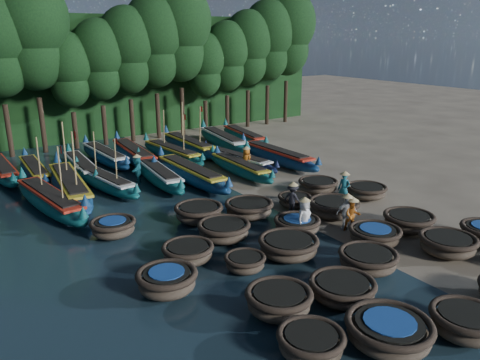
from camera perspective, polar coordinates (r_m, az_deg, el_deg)
ground at (r=22.93m, az=5.63°, el=-4.32°), size 120.00×120.00×0.00m
foliage_wall at (r=42.29m, az=-15.21°, el=12.08°), size 40.00×3.00×10.00m
coracle_0 at (r=13.58m, az=8.63°, el=-19.02°), size 2.08×2.08×0.73m
coracle_1 at (r=14.39m, az=17.68°, el=-17.15°), size 2.62×2.62×0.81m
coracle_2 at (r=15.55m, az=25.76°, el=-15.35°), size 2.41×2.41×0.83m
coracle_5 at (r=15.12m, az=4.76°, el=-14.46°), size 2.52×2.52×0.83m
coracle_6 at (r=16.13m, az=12.37°, el=-12.86°), size 2.56×2.56×0.74m
coracle_7 at (r=18.20m, az=15.34°, el=-9.36°), size 2.46×2.46×0.77m
coracle_8 at (r=20.51m, az=24.00°, el=-7.13°), size 2.35×2.35×0.80m
coracle_10 at (r=16.29m, az=-8.90°, el=-12.03°), size 2.45×2.45×0.85m
coracle_11 at (r=17.57m, az=0.62°, el=-9.98°), size 1.60×1.60×0.63m
coracle_12 at (r=18.67m, az=5.94°, el=-8.03°), size 2.41×2.41×0.81m
coracle_13 at (r=20.45m, az=16.12°, el=-6.43°), size 2.62×2.62×0.73m
coracle_14 at (r=22.23m, az=19.88°, el=-4.75°), size 2.43×2.43×0.82m
coracle_15 at (r=18.28m, az=-6.36°, el=-8.75°), size 2.36×2.36×0.73m
coracle_16 at (r=20.00m, az=-1.98°, el=-6.13°), size 2.71×2.71×0.82m
coracle_17 at (r=20.81m, az=6.97°, el=-5.43°), size 2.18×2.18×0.73m
coracle_18 at (r=22.94m, az=11.38°, el=-3.28°), size 2.98×2.98×0.85m
coracle_19 at (r=25.96m, az=15.15°, el=-1.29°), size 2.69×2.69×0.72m
coracle_20 at (r=21.07m, az=-15.20°, el=-5.56°), size 1.99×1.99×0.77m
coracle_21 at (r=21.97m, az=-5.06°, el=-3.97°), size 2.30×2.30×0.82m
coracle_22 at (r=22.38m, az=1.10°, el=-3.49°), size 2.68×2.68×0.83m
coracle_23 at (r=23.91m, az=6.66°, el=-2.47°), size 2.04×2.04×0.66m
coracle_24 at (r=26.34m, az=9.49°, el=-0.62°), size 2.52×2.52×0.73m
long_boat_1 at (r=25.02m, az=-22.15°, el=-2.32°), size 2.56×8.34×3.57m
long_boat_2 at (r=26.72m, az=-20.01°, el=-0.74°), size 2.45×9.18×3.92m
long_boat_3 at (r=27.49m, az=-16.20°, el=-0.14°), size 2.39×7.43×3.19m
long_boat_4 at (r=28.02m, az=-9.99°, el=0.70°), size 2.14×7.97×1.41m
long_boat_5 at (r=27.77m, az=-5.99°, el=0.80°), size 1.61×8.60×1.51m
long_boat_6 at (r=29.20m, az=-0.05°, el=1.55°), size 1.54×7.35×1.29m
long_boat_7 at (r=30.88m, az=-0.19°, el=2.43°), size 2.28×7.29×1.29m
long_boat_8 at (r=31.80m, az=4.52°, el=2.96°), size 1.52×8.53×1.50m
long_boat_9 at (r=32.03m, az=-27.01°, el=1.10°), size 1.55×7.75×1.36m
long_boat_10 at (r=31.10m, az=-23.75°, el=1.04°), size 1.47×7.32×1.29m
long_boat_11 at (r=30.96m, az=-18.76°, el=1.57°), size 1.70×7.63×1.34m
long_boat_12 at (r=33.25m, az=-16.16°, el=2.88°), size 1.75×7.86×1.38m
long_boat_13 at (r=32.91m, az=-12.81°, el=3.09°), size 2.15×8.69×1.53m
long_boat_14 at (r=33.03m, az=-8.28°, el=3.31°), size 2.03×7.94×3.38m
long_boat_15 at (r=34.93m, az=-6.21°, el=4.23°), size 1.59×8.57×3.64m
long_boat_16 at (r=36.37m, az=-2.11°, el=4.88°), size 2.89×8.89×1.58m
long_boat_17 at (r=38.03m, az=0.48°, el=5.35°), size 2.66×7.99×1.42m
fisherman_0 at (r=20.40m, az=7.81°, el=-4.44°), size 0.96×0.77×1.92m
fisherman_1 at (r=24.42m, az=12.56°, el=-0.91°), size 0.61×0.74×1.93m
fisherman_2 at (r=21.37m, az=13.52°, el=-4.05°), size 0.92×0.89×1.70m
fisherman_3 at (r=22.93m, az=6.44°, el=-2.18°), size 0.88×1.13×1.74m
fisherman_4 at (r=21.39m, az=12.88°, el=-3.77°), size 1.04×0.76×1.84m
fisherman_5 at (r=28.28m, az=-12.39°, el=1.38°), size 1.16×1.56×1.84m
fisherman_6 at (r=29.67m, az=0.78°, el=2.56°), size 0.64×0.86×1.81m
tree_4 at (r=37.01m, az=-24.17°, el=16.26°), size 5.34×5.34×12.58m
tree_5 at (r=37.59m, az=-20.15°, el=12.55°), size 3.68×3.68×8.68m
tree_6 at (r=38.17m, az=-16.83°, el=13.93°), size 4.09×4.09×9.65m
tree_7 at (r=38.90m, az=-13.59°, el=15.23°), size 4.51×4.51×10.63m
tree_8 at (r=39.76m, az=-10.43°, el=16.42°), size 4.92×4.92×11.60m
tree_9 at (r=40.75m, az=-7.39°, el=17.52°), size 5.34×5.34×12.58m
tree_10 at (r=41.91m, az=-4.35°, el=13.91°), size 3.68×3.68×8.68m
tree_11 at (r=43.05m, az=-1.62°, el=14.94°), size 4.09×4.09×9.65m
tree_12 at (r=44.30m, az=0.98°, el=15.88°), size 4.51×4.51×10.63m
tree_13 at (r=45.64m, az=3.46°, el=16.74°), size 4.92×4.92×11.60m
tree_14 at (r=47.07m, az=5.82°, el=17.53°), size 5.34×5.34×12.58m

